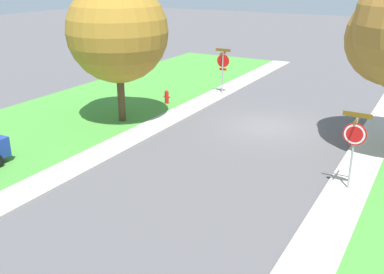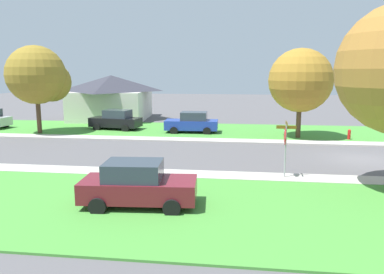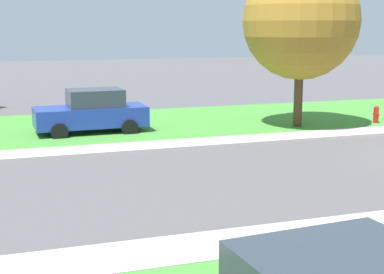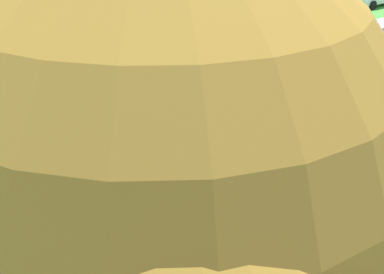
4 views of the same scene
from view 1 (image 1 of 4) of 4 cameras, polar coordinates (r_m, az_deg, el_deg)
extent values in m
plane|color=#565456|center=(21.76, 9.49, 1.20)|extent=(120.00, 120.00, 0.00)
cylinder|color=#9E9EA3|center=(26.98, 3.88, 8.02)|extent=(0.07, 0.07, 2.60)
cylinder|color=red|center=(26.88, 3.96, 9.60)|extent=(0.76, 0.07, 0.76)
cylinder|color=white|center=(26.90, 3.98, 9.61)|extent=(0.67, 0.04, 0.67)
cylinder|color=red|center=(26.90, 3.98, 9.61)|extent=(0.55, 0.03, 0.55)
cube|color=brown|center=(26.72, 3.95, 10.93)|extent=(0.92, 0.07, 0.16)
cube|color=brown|center=(26.76, 3.94, 10.53)|extent=(0.07, 0.92, 0.16)
cube|color=red|center=(26.98, 3.94, 8.56)|extent=(0.44, 0.04, 0.14)
cylinder|color=#9E9EA3|center=(15.79, 19.61, -2.17)|extent=(0.07, 0.07, 2.60)
cylinder|color=red|center=(15.49, 19.90, 0.34)|extent=(0.76, 0.05, 0.76)
cylinder|color=white|center=(15.47, 19.89, 0.32)|extent=(0.67, 0.02, 0.67)
cylinder|color=red|center=(15.46, 19.88, 0.31)|extent=(0.55, 0.02, 0.55)
cube|color=brown|center=(15.34, 20.22, 2.64)|extent=(0.92, 0.04, 0.16)
cube|color=brown|center=(15.39, 20.14, 1.96)|extent=(0.04, 0.92, 0.16)
cylinder|color=#4C3823|center=(22.18, -8.97, 5.28)|extent=(0.36, 0.36, 2.72)
sphere|color=#A47728|center=(21.61, -9.41, 13.02)|extent=(4.72, 4.72, 4.72)
sphere|color=#A47728|center=(22.89, -10.34, 11.87)|extent=(3.31, 3.31, 3.31)
cylinder|color=red|center=(25.14, -3.22, 4.89)|extent=(0.22, 0.22, 0.70)
sphere|color=red|center=(25.04, -3.23, 5.70)|extent=(0.22, 0.22, 0.22)
cylinder|color=red|center=(25.04, -2.95, 5.07)|extent=(0.10, 0.08, 0.08)
cylinder|color=red|center=(25.18, -3.49, 5.15)|extent=(0.10, 0.08, 0.08)
camera|label=2|loc=(20.24, 79.87, -1.99)|focal=35.58mm
camera|label=3|loc=(9.52, 78.91, -14.67)|focal=53.56mm
camera|label=4|loc=(25.49, -12.37, 19.54)|focal=45.85mm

